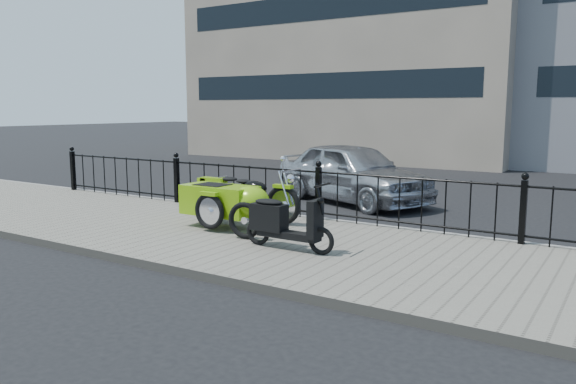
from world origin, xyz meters
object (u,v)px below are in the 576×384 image
Objects in this scene: motorcycle_sidecar at (233,199)px; spare_tire at (245,221)px; sedan_car at (352,172)px; scooter at (283,222)px.

motorcycle_sidecar is 0.96m from spare_tire.
sedan_car reaches higher than spare_tire.
sedan_car is (0.28, 4.04, 0.10)m from motorcycle_sidecar.
sedan_car reaches higher than scooter.
sedan_car reaches higher than motorcycle_sidecar.
spare_tire is at bearing 167.12° from scooter.
spare_tire is at bearing -152.66° from sedan_car.
scooter is at bearing -143.47° from sedan_car.
motorcycle_sidecar is at bearing 139.01° from spare_tire.
scooter is (1.53, -0.81, -0.09)m from motorcycle_sidecar.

